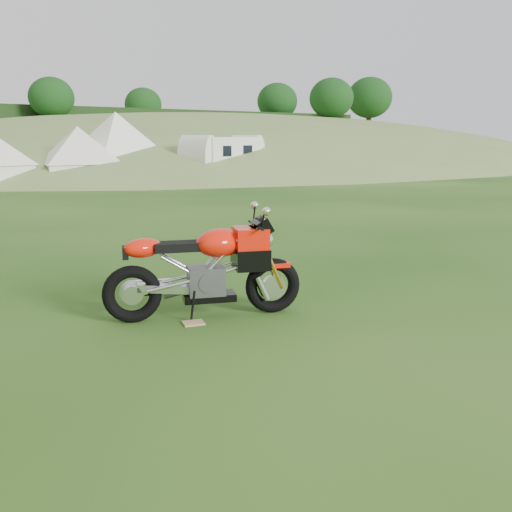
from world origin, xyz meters
TOP-DOWN VIEW (x-y plane):
  - ground at (0.00, 0.00)m, footprint 120.00×120.00m
  - hillside at (24.00, 40.00)m, footprint 80.00×64.00m
  - hedgerow at (24.00, 40.00)m, footprint 36.00×1.20m
  - sport_motorcycle at (-0.30, 0.55)m, footprint 2.15×1.31m
  - plywood_board at (-0.53, 0.42)m, footprint 0.27×0.24m
  - tent_mid at (5.20, 19.67)m, footprint 3.31×3.31m
  - tent_right at (7.30, 20.53)m, footprint 3.78×3.78m
  - caravan at (11.23, 17.59)m, footprint 4.67×3.04m

SIDE VIEW (x-z plane):
  - ground at x=0.00m, z-range 0.00..0.00m
  - hillside at x=24.00m, z-range -4.00..4.00m
  - hedgerow at x=24.00m, z-range -4.30..4.30m
  - plywood_board at x=-0.53m, z-range 0.00..0.02m
  - sport_motorcycle at x=-0.30m, z-range 0.00..1.26m
  - caravan at x=11.23m, z-range 0.00..2.02m
  - tent_mid at x=5.20m, z-range 0.00..2.51m
  - tent_right at x=7.30m, z-range 0.00..2.91m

